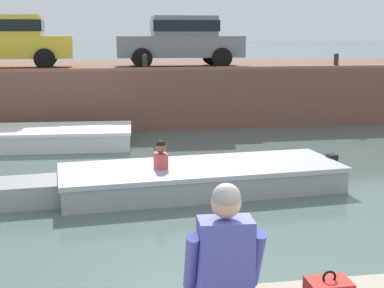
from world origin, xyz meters
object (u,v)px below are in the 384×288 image
at_px(motorboat_passing, 189,179).
at_px(mooring_bollard_mid, 145,61).
at_px(car_centre_grey, 181,39).
at_px(person_seated_left, 224,266).
at_px(mooring_bollard_east, 336,60).
at_px(boat_moored_west_white, 10,138).
at_px(car_left_inner_yellow, 2,39).

relative_size(motorboat_passing, mooring_bollard_mid, 13.58).
relative_size(car_centre_grey, person_seated_left, 4.03).
xyz_separation_m(car_centre_grey, mooring_bollard_east, (4.50, -1.47, -0.61)).
bearing_deg(boat_moored_west_white, motorboat_passing, -49.87).
xyz_separation_m(car_left_inner_yellow, mooring_bollard_mid, (4.06, -1.48, -0.61)).
height_order(car_left_inner_yellow, mooring_bollard_mid, car_left_inner_yellow).
bearing_deg(car_left_inner_yellow, boat_moored_west_white, -80.35).
bearing_deg(mooring_bollard_east, boat_moored_west_white, -168.36).
bearing_deg(motorboat_passing, boat_moored_west_white, 130.13).
height_order(car_centre_grey, mooring_bollard_east, car_centre_grey).
xyz_separation_m(boat_moored_west_white, car_left_inner_yellow, (-0.57, 3.38, 2.33)).
bearing_deg(mooring_bollard_mid, car_left_inner_yellow, 160.03).
bearing_deg(mooring_bollard_mid, boat_moored_west_white, -151.38).
xyz_separation_m(car_centre_grey, mooring_bollard_mid, (-1.25, -1.47, -0.61)).
bearing_deg(boat_moored_west_white, car_centre_grey, 35.47).
height_order(boat_moored_west_white, motorboat_passing, motorboat_passing).
relative_size(mooring_bollard_east, person_seated_left, 0.46).
height_order(motorboat_passing, car_centre_grey, car_centre_grey).
bearing_deg(person_seated_left, motorboat_passing, 82.98).
bearing_deg(car_centre_grey, car_left_inner_yellow, 179.96).
distance_m(boat_moored_west_white, person_seated_left, 10.56).
distance_m(mooring_bollard_mid, person_seated_left, 12.02).
bearing_deg(person_seated_left, car_centre_grey, 82.67).
bearing_deg(mooring_bollard_east, motorboat_passing, -131.28).
height_order(mooring_bollard_mid, person_seated_left, mooring_bollard_mid).
xyz_separation_m(boat_moored_west_white, motorboat_passing, (3.71, -4.40, -0.00)).
distance_m(motorboat_passing, mooring_bollard_east, 8.56).
height_order(motorboat_passing, person_seated_left, person_seated_left).
bearing_deg(mooring_bollard_east, mooring_bollard_mid, 180.00).
relative_size(mooring_bollard_mid, person_seated_left, 0.46).
bearing_deg(car_centre_grey, mooring_bollard_mid, -130.33).
bearing_deg(mooring_bollard_mid, car_centre_grey, 49.67).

